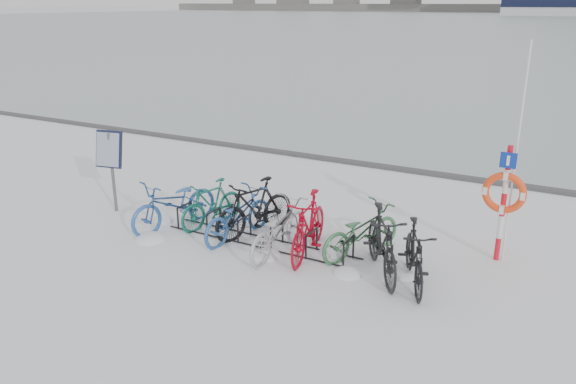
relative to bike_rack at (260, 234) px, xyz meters
name	(u,v)px	position (x,y,z in m)	size (l,w,h in m)	color
ground	(260,243)	(0.00, 0.00, -0.18)	(900.00, 900.00, 0.00)	white
quay_edge	(372,165)	(0.00, 5.90, -0.13)	(400.00, 0.25, 0.10)	#3F3F42
bike_rack	(260,234)	(0.00, 0.00, 0.00)	(4.00, 0.48, 0.46)	black
info_board	(110,154)	(-3.66, -0.09, 1.11)	(0.63, 0.34, 1.79)	#595B5E
lifebuoy_station	(504,193)	(4.05, 1.33, 1.09)	(0.73, 0.22, 3.78)	red
shoreline	(324,5)	(-122.02, 260.00, 2.61)	(180.00, 12.00, 9.50)	#4F4F4F
bike_0	(175,202)	(-1.92, -0.14, 0.35)	(0.70, 2.02, 1.06)	#2B579D
bike_1	(212,202)	(-1.34, 0.31, 0.30)	(0.46, 1.61, 0.97)	#135B4B
bike_2	(238,213)	(-0.53, 0.04, 0.31)	(0.65, 1.86, 0.97)	#285392
bike_3	(255,206)	(-0.33, 0.34, 0.39)	(0.53, 1.89, 1.14)	black
bike_4	(278,227)	(0.51, -0.21, 0.31)	(0.66, 1.89, 0.99)	#A3A4AB
bike_5	(309,224)	(1.01, 0.00, 0.40)	(0.54, 1.92, 1.16)	#A10418
bike_6	(361,229)	(1.84, 0.44, 0.30)	(0.64, 1.83, 0.96)	#346A41
bike_7	(382,241)	(2.43, -0.09, 0.40)	(0.55, 1.94, 1.17)	black
bike_8	(415,253)	(3.01, -0.18, 0.35)	(0.50, 1.76, 1.06)	black
snow_drifts	(262,249)	(0.18, -0.25, -0.18)	(5.60, 2.01, 0.22)	white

